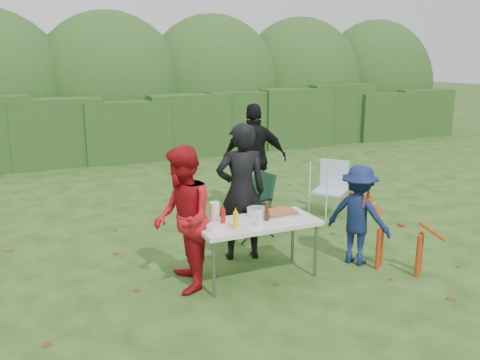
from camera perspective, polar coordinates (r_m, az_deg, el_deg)
name	(u,v)px	position (r m, az deg, el deg)	size (l,w,h in m)	color
ground	(258,266)	(6.79, 1.99, -9.68)	(80.00, 80.00, 0.00)	#1E4211
hedge_row	(124,127)	(13.97, -12.91, 5.80)	(22.00, 1.40, 1.70)	#23471C
shrub_backdrop	(111,95)	(15.46, -14.32, 9.26)	(20.00, 2.60, 3.20)	#3D6628
folding_table	(257,225)	(6.22, 1.90, -5.11)	(1.50, 0.70, 0.74)	silver
person_cook	(241,192)	(6.78, 0.13, -1.34)	(0.68, 0.45, 1.86)	black
person_red_jacket	(183,219)	(5.93, -6.44, -4.42)	(0.83, 0.65, 1.72)	#AE1019
person_black_puffy	(255,159)	(8.86, 1.65, 2.42)	(1.12, 0.47, 1.92)	black
child	(358,215)	(6.86, 13.15, -3.85)	(0.86, 0.49, 1.33)	#111E4B
dog	(400,236)	(6.81, 17.56, -6.00)	(0.99, 0.40, 0.94)	#9A360F
camping_chair	(250,205)	(7.75, 1.15, -2.77)	(0.62, 0.62, 0.99)	#143924
lawn_chair	(330,189)	(8.84, 10.04, -1.00)	(0.57, 0.57, 0.96)	#54A2D0
food_tray	(279,214)	(6.47, 4.44, -3.81)	(0.45, 0.30, 0.02)	#B7B7BA
focaccia_bread	(279,212)	(6.46, 4.44, -3.57)	(0.40, 0.26, 0.04)	#A65B36
mustard_bottle	(236,220)	(5.92, -0.49, -4.55)	(0.06, 0.06, 0.20)	yellow
ketchup_bottle	(223,218)	(5.97, -1.92, -4.29)	(0.06, 0.06, 0.22)	#A71918
beer_bottle	(267,211)	(6.20, 3.01, -3.51)	(0.06, 0.06, 0.24)	#47230F
paper_towel_roll	(214,213)	(6.10, -2.89, -3.70)	(0.12, 0.12, 0.26)	white
cup_stack	(259,219)	(6.01, 2.15, -4.35)	(0.08, 0.08, 0.18)	white
pasta_bowl	(257,212)	(6.40, 1.95, -3.59)	(0.26, 0.26, 0.10)	silver
plate_stack	(216,227)	(5.94, -2.74, -5.24)	(0.24, 0.24, 0.05)	white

